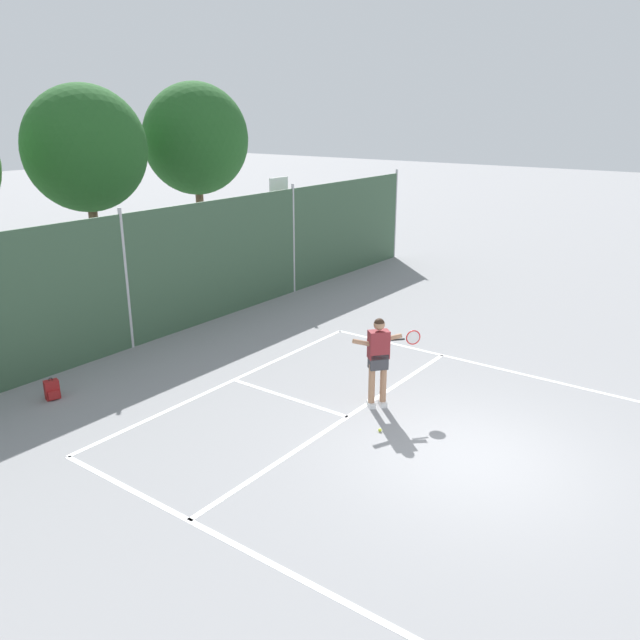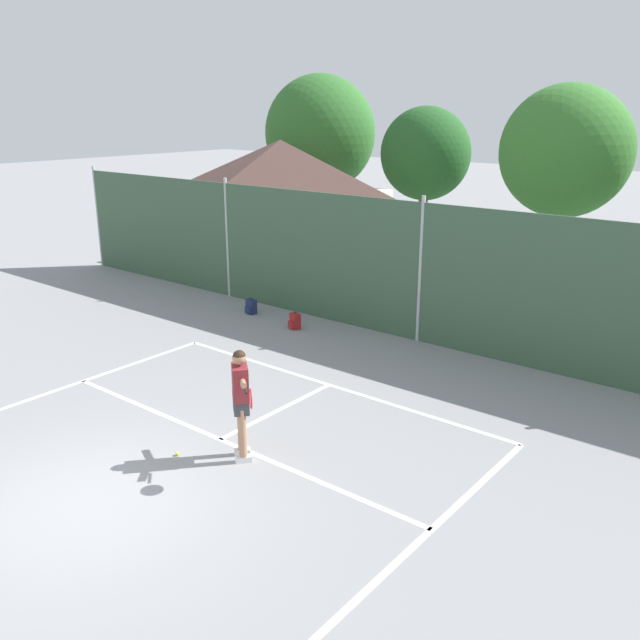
% 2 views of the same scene
% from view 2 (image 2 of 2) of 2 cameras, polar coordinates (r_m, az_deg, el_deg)
% --- Properties ---
extents(ground_plane, '(120.00, 120.00, 0.00)m').
position_cam_2_polar(ground_plane, '(10.47, -18.70, -14.54)').
color(ground_plane, gray).
extents(court_markings, '(8.30, 11.10, 0.01)m').
position_cam_2_polar(court_markings, '(10.76, -15.77, -13.29)').
color(court_markings, white).
rests_on(court_markings, ground).
extents(chainlink_fence, '(26.09, 0.09, 3.49)m').
position_cam_2_polar(chainlink_fence, '(16.01, 8.52, 3.93)').
color(chainlink_fence, '#38563D').
rests_on(chainlink_fence, ground).
extents(clubhouse_building, '(6.99, 5.08, 4.32)m').
position_cam_2_polar(clubhouse_building, '(24.52, -3.31, 10.19)').
color(clubhouse_building, silver).
rests_on(clubhouse_building, ground).
extents(treeline_backdrop, '(26.72, 4.43, 6.92)m').
position_cam_2_polar(treeline_backdrop, '(23.85, 23.18, 13.45)').
color(treeline_backdrop, brown).
rests_on(treeline_backdrop, ground).
extents(tennis_player, '(1.19, 0.90, 1.85)m').
position_cam_2_polar(tennis_player, '(10.64, -6.74, -6.36)').
color(tennis_player, silver).
rests_on(tennis_player, ground).
extents(tennis_ball, '(0.07, 0.07, 0.07)m').
position_cam_2_polar(tennis_ball, '(11.37, -12.04, -11.05)').
color(tennis_ball, '#CCE033').
rests_on(tennis_ball, ground).
extents(backpack_navy, '(0.30, 0.27, 0.46)m').
position_cam_2_polar(backpack_navy, '(18.47, -5.88, 1.13)').
color(backpack_navy, navy).
rests_on(backpack_navy, ground).
extents(backpack_red, '(0.32, 0.30, 0.46)m').
position_cam_2_polar(backpack_red, '(17.12, -2.16, -0.13)').
color(backpack_red, maroon).
rests_on(backpack_red, ground).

